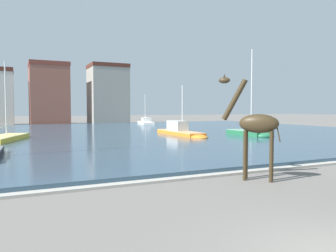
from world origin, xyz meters
TOP-DOWN VIEW (x-y plane):
  - harbor_water at (0.00, 35.08)m, footprint 79.55×52.57m
  - quay_edge_coping at (0.00, 8.55)m, footprint 79.55×0.50m
  - giraffe_statue at (3.41, 7.10)m, footprint 2.21×2.24m
  - sailboat_yellow at (-7.09, 29.39)m, footprint 4.71×8.47m
  - sailboat_orange at (10.24, 27.45)m, footprint 1.96×9.57m
  - sailboat_green at (16.78, 23.62)m, footprint 2.50×5.91m
  - sailboat_white at (16.04, 54.00)m, footprint 3.94×9.80m
  - townhouse_end_terrace at (-0.28, 65.60)m, footprint 7.52×7.71m
  - townhouse_wide_warehouse at (11.41, 64.09)m, footprint 7.78×7.20m

SIDE VIEW (x-z plane):
  - quay_edge_coping at x=0.00m, z-range 0.00..0.12m
  - harbor_water at x=0.00m, z-range 0.00..0.30m
  - sailboat_yellow at x=-7.09m, z-range -3.37..4.15m
  - sailboat_green at x=16.78m, z-range -4.31..5.26m
  - sailboat_white at x=16.04m, z-range -2.49..3.51m
  - sailboat_orange at x=10.24m, z-range -2.33..3.49m
  - giraffe_statue at x=3.41m, z-range 0.05..4.86m
  - townhouse_end_terrace at x=-0.28m, z-range 0.02..12.42m
  - townhouse_wide_warehouse at x=11.41m, z-range 0.02..12.56m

